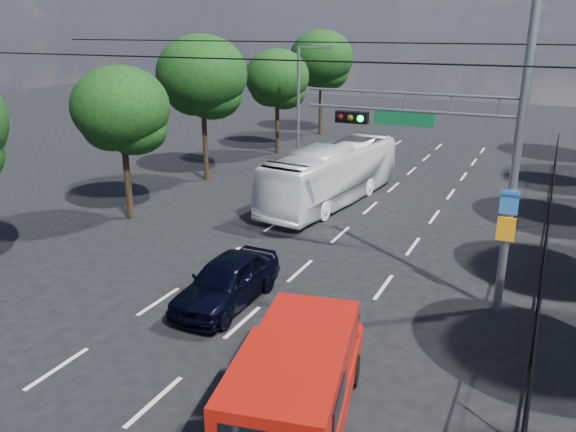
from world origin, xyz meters
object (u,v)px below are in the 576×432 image
Objects in this scene: signal_mast at (473,133)px; white_van at (333,174)px; red_pickup at (297,381)px; white_bus at (332,174)px; navy_hatchback at (227,281)px.

signal_mast reaches higher than white_van.
signal_mast reaches higher than red_pickup.
white_van is at bearing 117.58° from white_bus.
white_van is (-6.28, 18.14, -0.43)m from red_pickup.
red_pickup is 19.20m from white_van.
signal_mast is 11.56m from white_bus.
signal_mast is at bearing 74.73° from red_pickup.
red_pickup is (-2.01, -7.36, -4.11)m from signal_mast.
white_bus is at bearing -73.76° from white_van.
signal_mast is at bearing 26.60° from navy_hatchback.
red_pickup is at bearing -75.23° from white_van.
white_bus is (-5.28, 15.47, 0.27)m from red_pickup.
white_van is (-1.00, 2.67, -0.70)m from white_bus.
white_van is (-1.99, 13.93, -0.05)m from navy_hatchback.
white_bus is (-0.99, 11.27, 0.65)m from navy_hatchback.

